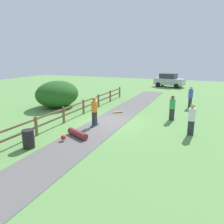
{
  "coord_description": "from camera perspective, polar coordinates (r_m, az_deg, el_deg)",
  "views": [
    {
      "loc": [
        5.67,
        -12.72,
        4.26
      ],
      "look_at": [
        0.69,
        -0.93,
        1.0
      ],
      "focal_mm": 34.91,
      "sensor_mm": 36.0,
      "label": 1
    }
  ],
  "objects": [
    {
      "name": "bystander_green",
      "position": [
        15.4,
        15.5,
        1.36
      ],
      "size": [
        0.48,
        0.48,
        1.72
      ],
      "color": "#2D2D33",
      "rests_on": "ground_plane"
    },
    {
      "name": "bystander_blue",
      "position": [
        19.73,
        19.89,
        4.0
      ],
      "size": [
        0.47,
        0.47,
        1.84
      ],
      "color": "#2D2D33",
      "rests_on": "ground_plane"
    },
    {
      "name": "skater_riding",
      "position": [
        13.55,
        -4.63,
        0.55
      ],
      "size": [
        0.4,
        0.81,
        1.84
      ],
      "color": "#265999",
      "rests_on": "asphalt_path"
    },
    {
      "name": "asphalt_path",
      "position": [
        14.56,
        -1.09,
        -2.68
      ],
      "size": [
        2.4,
        28.0,
        0.02
      ],
      "primitive_type": "cube",
      "color": "#605E5B",
      "rests_on": "ground_plane"
    },
    {
      "name": "ground_plane",
      "position": [
        14.56,
        -1.09,
        -2.72
      ],
      "size": [
        60.0,
        60.0,
        0.0
      ],
      "primitive_type": "plane",
      "color": "#60934C"
    },
    {
      "name": "bystander_white",
      "position": [
        12.73,
        20.14,
        -1.49
      ],
      "size": [
        0.44,
        0.44,
        1.79
      ],
      "color": "#2D2D33",
      "rests_on": "ground_plane"
    },
    {
      "name": "trash_bin",
      "position": [
        11.2,
        -21.04,
        -6.6
      ],
      "size": [
        0.56,
        0.56,
        0.9
      ],
      "primitive_type": "cylinder",
      "color": "black",
      "rests_on": "ground_plane"
    },
    {
      "name": "skater_fallen",
      "position": [
        11.98,
        -9.31,
        -5.7
      ],
      "size": [
        1.51,
        1.4,
        0.36
      ],
      "color": "maroon",
      "rests_on": "asphalt_path"
    },
    {
      "name": "wooden_fence",
      "position": [
        15.59,
        -9.87,
        0.76
      ],
      "size": [
        0.12,
        18.12,
        1.1
      ],
      "color": "brown",
      "rests_on": "ground_plane"
    },
    {
      "name": "skateboard_loose",
      "position": [
        16.97,
        1.6,
        0.06
      ],
      "size": [
        0.73,
        0.68,
        0.08
      ],
      "color": "#BF8C19",
      "rests_on": "asphalt_path"
    },
    {
      "name": "parked_car_silver",
      "position": [
        32.72,
        14.72,
        8.05
      ],
      "size": [
        4.47,
        2.67,
        1.92
      ],
      "color": "#B7B7BC",
      "rests_on": "ground_plane"
    },
    {
      "name": "bush_large",
      "position": [
        19.4,
        -14.1,
        4.59
      ],
      "size": [
        3.38,
        4.05,
        2.27
      ],
      "primitive_type": "ellipsoid",
      "color": "#23561E",
      "rests_on": "ground_plane"
    }
  ]
}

